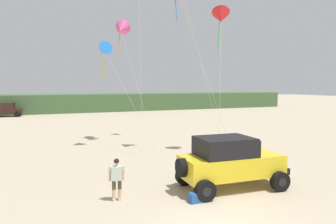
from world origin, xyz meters
The scene contains 8 objects.
dune_ridge centered at (-4.33, 47.46, 1.48)m, with size 90.00×8.74×2.97m, color #426038.
jeep centered at (2.32, 3.42, 1.20)m, with size 4.91×2.59×2.26m.
person_watching centered at (-2.54, 3.86, 0.94)m, with size 0.61×0.37×1.67m.
cooler_box centered at (0.25, 2.54, 0.19)m, with size 0.56×0.36×0.38m, color #23519E.
distant_pickup centered at (-10.05, 41.54, 0.94)m, with size 4.74×2.72×1.98m.
kite_green_box centered at (-0.91, 14.52, 6.99)m, with size 2.97×5.32×7.54m.
kite_white_parafoil centered at (5.58, 9.55, 8.79)m, with size 3.29×4.84×9.56m.
kite_orange_streamer centered at (0.65, 15.66, 8.71)m, with size 1.91×5.58×9.41m.
Camera 1 is at (-5.11, -7.59, 4.47)m, focal length 32.80 mm.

